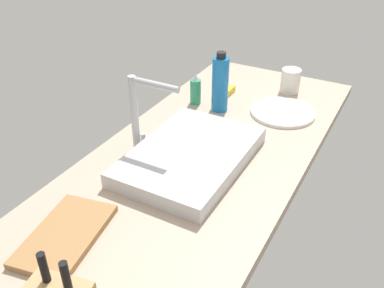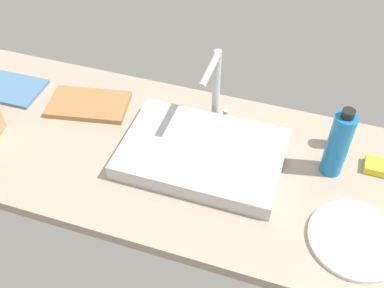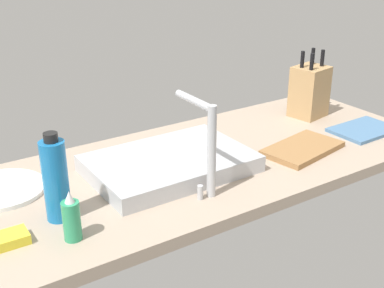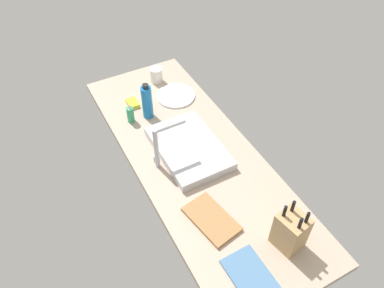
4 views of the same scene
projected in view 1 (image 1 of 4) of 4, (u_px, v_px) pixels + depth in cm
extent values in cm
cube|color=tan|center=(186.00, 175.00, 129.21)|extent=(174.18, 63.23, 3.50)
cube|color=#B7BABF|center=(190.00, 156.00, 130.44)|extent=(46.52, 31.45, 4.91)
cylinder|color=#B7BABF|center=(135.00, 114.00, 131.52)|extent=(2.40, 2.40, 25.51)
cylinder|color=#B7BABF|center=(154.00, 85.00, 122.03)|extent=(2.00, 15.96, 2.00)
cylinder|color=#B7BABF|center=(143.00, 139.00, 139.83)|extent=(1.60, 1.60, 4.00)
cylinder|color=black|center=(66.00, 277.00, 66.53)|extent=(1.64, 1.64, 6.03)
cylinder|color=black|center=(44.00, 267.00, 68.10)|extent=(1.64, 1.64, 6.03)
cube|color=#9E7042|center=(66.00, 235.00, 103.84)|extent=(28.40, 19.73, 1.80)
cylinder|color=#2D9966|center=(196.00, 92.00, 164.06)|extent=(4.18, 4.18, 9.65)
cone|color=silver|center=(196.00, 77.00, 160.75)|extent=(2.30, 2.30, 2.80)
cylinder|color=#1970B7|center=(220.00, 85.00, 156.42)|extent=(6.18, 6.18, 20.54)
cylinder|color=black|center=(221.00, 55.00, 150.38)|extent=(3.40, 3.40, 2.20)
cylinder|color=white|center=(283.00, 112.00, 158.91)|extent=(23.89, 23.89, 1.20)
cylinder|color=silver|center=(290.00, 81.00, 172.95)|extent=(7.80, 7.80, 9.66)
cube|color=yellow|center=(224.00, 91.00, 173.23)|extent=(9.10, 6.15, 2.40)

